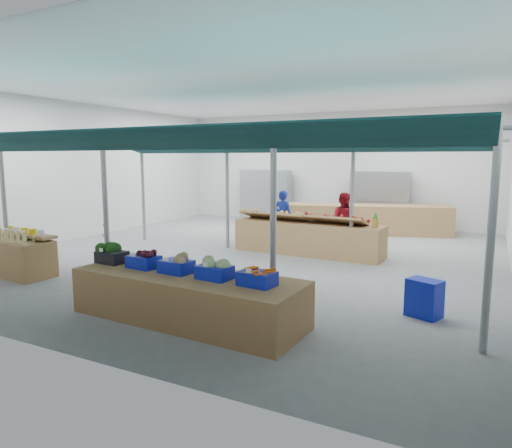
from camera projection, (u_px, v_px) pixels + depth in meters
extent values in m
plane|color=slate|center=(251.00, 254.00, 11.91)|extent=(13.00, 13.00, 0.00)
plane|color=silver|center=(251.00, 89.00, 11.31)|extent=(13.00, 13.00, 0.00)
plane|color=silver|center=(330.00, 169.00, 17.33)|extent=(12.00, 0.00, 12.00)
plane|color=silver|center=(82.00, 171.00, 14.32)|extent=(0.00, 13.00, 13.00)
cylinder|color=gray|center=(4.00, 204.00, 9.98)|extent=(0.10, 0.10, 3.00)
cylinder|color=gray|center=(143.00, 191.00, 13.94)|extent=(0.10, 0.10, 3.00)
cylinder|color=gray|center=(106.00, 211.00, 8.62)|extent=(0.10, 0.10, 3.00)
cylinder|color=gray|center=(227.00, 194.00, 12.58)|extent=(0.10, 0.10, 3.00)
cylinder|color=gray|center=(273.00, 223.00, 7.04)|extent=(0.10, 0.10, 3.00)
cylinder|color=gray|center=(352.00, 200.00, 11.00)|extent=(0.10, 0.10, 3.00)
cylinder|color=gray|center=(491.00, 238.00, 5.68)|extent=(0.10, 0.10, 3.00)
cylinder|color=gray|center=(491.00, 205.00, 9.65)|extent=(0.10, 0.10, 3.00)
cylinder|color=gray|center=(179.00, 137.00, 7.64)|extent=(10.00, 0.06, 0.06)
cylinder|color=gray|center=(286.00, 144.00, 11.60)|extent=(10.00, 0.06, 0.06)
cube|color=#0A2A2B|center=(154.00, 139.00, 7.07)|extent=(9.50, 1.28, 0.30)
cube|color=#0A2A2B|center=(201.00, 142.00, 8.22)|extent=(9.50, 1.28, 0.30)
cube|color=#0A2A2B|center=(275.00, 146.00, 11.04)|extent=(9.50, 1.28, 0.30)
cube|color=#0A2A2B|center=(296.00, 147.00, 12.18)|extent=(9.50, 1.28, 0.30)
cube|color=#B23F33|center=(266.00, 196.00, 18.18)|extent=(2.00, 0.50, 2.00)
cube|color=#B23F33|center=(380.00, 201.00, 16.14)|extent=(2.00, 0.50, 2.00)
cube|color=olive|center=(17.00, 257.00, 9.76)|extent=(1.79, 0.90, 0.77)
cube|color=#997247|center=(26.00, 235.00, 9.89)|extent=(1.75, 0.47, 0.06)
cube|color=olive|center=(187.00, 297.00, 7.04)|extent=(3.77, 1.40, 0.72)
cube|color=olive|center=(308.00, 238.00, 11.92)|extent=(3.95, 1.10, 0.84)
cube|color=olive|center=(366.00, 219.00, 15.14)|extent=(5.41, 2.63, 0.96)
cube|color=#0F1DAD|center=(424.00, 298.00, 7.19)|extent=(0.60, 0.51, 0.60)
imported|color=navy|center=(283.00, 217.00, 13.38)|extent=(0.59, 0.40, 1.57)
imported|color=maroon|center=(343.00, 221.00, 12.56)|extent=(0.79, 0.62, 1.57)
cube|color=black|center=(112.00, 257.00, 7.76)|extent=(0.53, 0.39, 0.20)
cube|color=white|center=(101.00, 250.00, 7.55)|extent=(0.08, 0.02, 0.06)
cube|color=#0F1DAD|center=(144.00, 262.00, 7.40)|extent=(0.53, 0.39, 0.20)
cube|color=white|center=(133.00, 254.00, 7.19)|extent=(0.08, 0.02, 0.06)
cube|color=#0F1DAD|center=(176.00, 267.00, 7.07)|extent=(0.53, 0.39, 0.20)
cube|color=white|center=(166.00, 259.00, 6.87)|extent=(0.08, 0.02, 0.06)
cube|color=#0F1DAD|center=(215.00, 272.00, 6.72)|extent=(0.53, 0.39, 0.20)
cube|color=white|center=(205.00, 265.00, 6.51)|extent=(0.08, 0.02, 0.06)
cube|color=#0F1DAD|center=(257.00, 279.00, 6.37)|extent=(0.53, 0.39, 0.20)
cube|color=white|center=(249.00, 271.00, 6.16)|extent=(0.08, 0.02, 0.06)
sphere|color=brown|center=(100.00, 249.00, 7.70)|extent=(0.09, 0.09, 0.09)
sphere|color=brown|center=(96.00, 247.00, 7.70)|extent=(0.06, 0.06, 0.06)
cylinder|color=#AF150B|center=(106.00, 225.00, 9.61)|extent=(0.12, 0.12, 0.05)
cube|color=white|center=(104.00, 235.00, 9.59)|extent=(0.10, 0.01, 0.07)
cube|color=#997247|center=(275.00, 216.00, 12.22)|extent=(1.95, 0.84, 0.26)
cube|color=#997247|center=(336.00, 220.00, 11.37)|extent=(1.55, 0.81, 0.26)
cylinder|color=#8C6019|center=(375.00, 223.00, 10.90)|extent=(0.14, 0.14, 0.22)
cone|color=#26661E|center=(375.00, 215.00, 10.87)|extent=(0.12, 0.12, 0.18)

